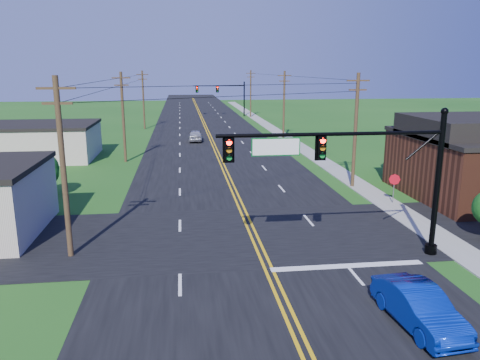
{
  "coord_description": "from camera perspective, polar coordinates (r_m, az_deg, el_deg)",
  "views": [
    {
      "loc": [
        -3.74,
        -13.11,
        9.3
      ],
      "look_at": [
        -0.83,
        10.0,
        3.73
      ],
      "focal_mm": 35.0,
      "sensor_mm": 36.0,
      "label": 1
    }
  ],
  "objects": [
    {
      "name": "road_main",
      "position": [
        63.9,
        -3.75,
        5.06
      ],
      "size": [
        16.0,
        220.0,
        0.04
      ],
      "primitive_type": "cube",
      "color": "black",
      "rests_on": "ground"
    },
    {
      "name": "road_cross",
      "position": [
        27.03,
        1.23,
        -6.63
      ],
      "size": [
        70.0,
        10.0,
        0.04
      ],
      "primitive_type": "cube",
      "color": "black",
      "rests_on": "ground"
    },
    {
      "name": "sidewalk",
      "position": [
        55.76,
        7.75,
        3.76
      ],
      "size": [
        2.0,
        160.0,
        0.08
      ],
      "primitive_type": "cube",
      "color": "gray",
      "rests_on": "ground"
    },
    {
      "name": "signal_mast_main",
      "position": [
        23.06,
        13.5,
        1.69
      ],
      "size": [
        11.3,
        0.6,
        7.48
      ],
      "color": "black",
      "rests_on": "ground"
    },
    {
      "name": "signal_mast_far",
      "position": [
        93.59,
        -2.18,
        10.52
      ],
      "size": [
        10.98,
        0.6,
        7.48
      ],
      "color": "black",
      "rests_on": "ground"
    },
    {
      "name": "cream_bldg_far",
      "position": [
        53.86,
        -23.62,
        4.37
      ],
      "size": [
        12.2,
        9.2,
        3.7
      ],
      "color": "beige",
      "rests_on": "ground"
    },
    {
      "name": "utility_pole_left_a",
      "position": [
        24.26,
        -20.78,
        1.68
      ],
      "size": [
        1.8,
        0.28,
        9.0
      ],
      "color": "#3C2A1B",
      "rests_on": "ground"
    },
    {
      "name": "utility_pole_left_b",
      "position": [
        48.67,
        -14.06,
        7.65
      ],
      "size": [
        1.8,
        0.28,
        9.0
      ],
      "color": "#3C2A1B",
      "rests_on": "ground"
    },
    {
      "name": "utility_pole_left_c",
      "position": [
        75.47,
        -11.7,
        9.69
      ],
      "size": [
        1.8,
        0.28,
        9.0
      ],
      "color": "#3C2A1B",
      "rests_on": "ground"
    },
    {
      "name": "utility_pole_right_a",
      "position": [
        37.91,
        13.9,
        6.11
      ],
      "size": [
        1.8,
        0.28,
        9.0
      ],
      "color": "#3C2A1B",
      "rests_on": "ground"
    },
    {
      "name": "utility_pole_right_b",
      "position": [
        62.76,
        5.38,
        9.2
      ],
      "size": [
        1.8,
        0.28,
        9.0
      ],
      "color": "#3C2A1B",
      "rests_on": "ground"
    },
    {
      "name": "utility_pole_right_c",
      "position": [
        92.23,
        1.31,
        10.59
      ],
      "size": [
        1.8,
        0.28,
        9.0
      ],
      "color": "#3C2A1B",
      "rests_on": "ground"
    },
    {
      "name": "tree_right_back",
      "position": [
        44.32,
        19.43,
        3.98
      ],
      "size": [
        3.0,
        3.0,
        4.1
      ],
      "color": "#3C2A1B",
      "rests_on": "ground"
    },
    {
      "name": "tree_left",
      "position": [
        37.27,
        -23.0,
        1.32
      ],
      "size": [
        2.4,
        2.4,
        3.37
      ],
      "color": "#3C2A1B",
      "rests_on": "ground"
    },
    {
      "name": "blue_car",
      "position": [
        18.96,
        20.96,
        -14.34
      ],
      "size": [
        1.97,
        4.64,
        1.49
      ],
      "primitive_type": "imported",
      "rotation": [
        0.0,
        0.0,
        0.09
      ],
      "color": "#07249C",
      "rests_on": "ground"
    },
    {
      "name": "distant_car",
      "position": [
        61.54,
        -5.42,
        5.39
      ],
      "size": [
        1.99,
        4.45,
        1.48
      ],
      "primitive_type": "imported",
      "rotation": [
        0.0,
        0.0,
        3.09
      ],
      "color": "#AEAEB3",
      "rests_on": "ground"
    },
    {
      "name": "stop_sign",
      "position": [
        34.36,
        18.3,
        -0.29
      ],
      "size": [
        0.73,
        0.31,
        2.15
      ],
      "rotation": [
        0.0,
        0.0,
        -0.37
      ],
      "color": "slate",
      "rests_on": "ground"
    }
  ]
}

